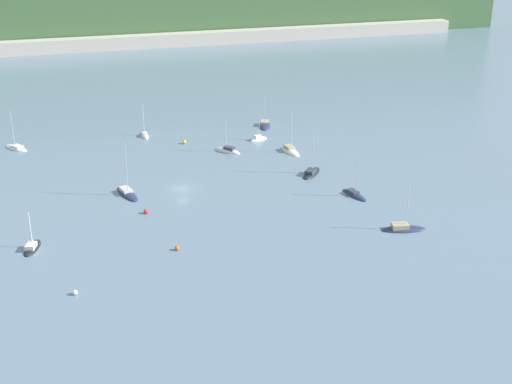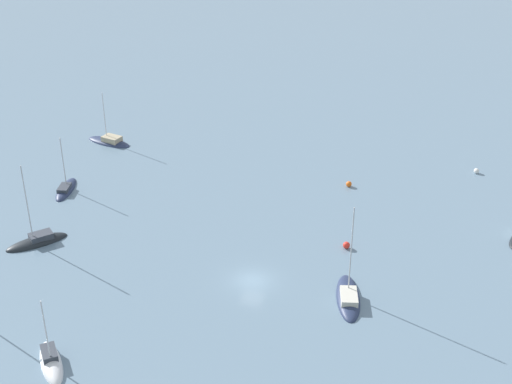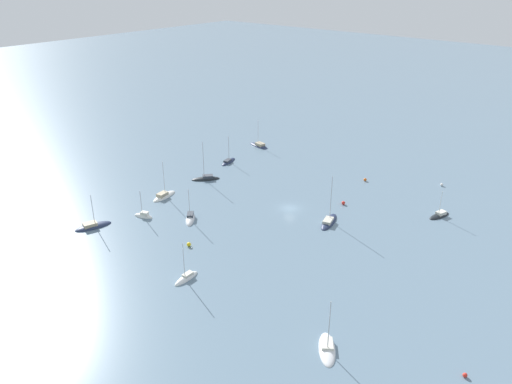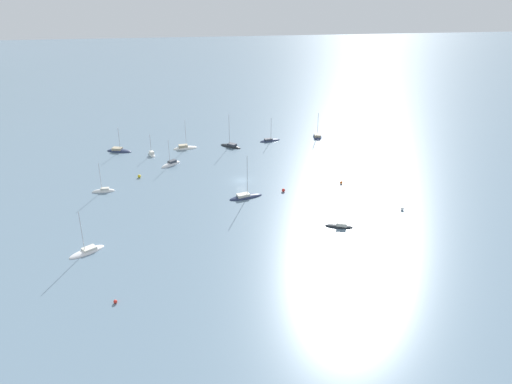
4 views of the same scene
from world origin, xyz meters
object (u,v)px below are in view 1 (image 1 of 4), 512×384
mooring_buoy_4 (177,248)px  mooring_buoy_1 (184,142)px  sailboat_2 (403,229)px  mooring_buoy_2 (75,292)px  sailboat_0 (354,195)px  mooring_buoy_0 (146,211)px  sailboat_10 (32,248)px  sailboat_9 (145,136)px  sailboat_1 (259,140)px  sailboat_6 (265,126)px  sailboat_7 (290,151)px  sailboat_4 (127,194)px  sailboat_3 (311,173)px  sailboat_8 (16,148)px  sailboat_5 (228,151)px

mooring_buoy_4 → mooring_buoy_1: bearing=78.0°
sailboat_2 → mooring_buoy_2: (-56.65, -6.65, 0.24)m
sailboat_0 → sailboat_2: (2.08, -16.62, 0.05)m
mooring_buoy_0 → mooring_buoy_1: size_ratio=0.98×
sailboat_0 → mooring_buoy_1: (-26.19, 40.27, 0.35)m
sailboat_2 → sailboat_10: bearing=-178.4°
sailboat_9 → mooring_buoy_1: sailboat_9 is taller
sailboat_1 → sailboat_6: bearing=45.9°
sailboat_10 → sailboat_6: bearing=-29.3°
sailboat_7 → sailboat_10: sailboat_7 is taller
sailboat_4 → mooring_buoy_0: 10.30m
mooring_buoy_2 → sailboat_3: bearing=35.9°
sailboat_2 → mooring_buoy_2: 57.04m
sailboat_8 → mooring_buoy_1: size_ratio=11.05×
sailboat_5 → sailboat_2: bearing=161.1°
sailboat_4 → sailboat_5: size_ratio=1.38×
sailboat_0 → sailboat_7: (-3.87, 27.84, 0.04)m
mooring_buoy_1 → mooring_buoy_4: 54.78m
mooring_buoy_0 → mooring_buoy_1: mooring_buoy_1 is taller
sailboat_8 → mooring_buoy_0: sailboat_8 is taller
sailboat_2 → mooring_buoy_2: size_ratio=11.57×
sailboat_2 → sailboat_7: size_ratio=0.88×
mooring_buoy_0 → sailboat_6: bearing=51.1°
sailboat_3 → sailboat_5: sailboat_3 is taller
sailboat_0 → sailboat_8: sailboat_8 is taller
sailboat_0 → mooring_buoy_4: bearing=-84.7°
sailboat_4 → sailboat_10: bearing=-58.7°
mooring_buoy_0 → sailboat_2: bearing=-24.6°
sailboat_6 → mooring_buoy_1: bearing=-52.9°
sailboat_8 → sailboat_10: bearing=147.8°
sailboat_5 → sailboat_10: bearing=90.3°
sailboat_0 → sailboat_6: size_ratio=0.99×
sailboat_5 → sailboat_6: bearing=-81.3°
sailboat_3 → sailboat_8: bearing=100.6°
sailboat_5 → mooring_buoy_4: (-19.89, -45.21, 0.30)m
sailboat_4 → sailboat_5: (25.08, 19.01, -0.01)m
sailboat_2 → sailboat_5: (-19.76, 48.50, -0.03)m
sailboat_0 → sailboat_10: 61.04m
sailboat_1 → sailboat_4: sailboat_4 is taller
sailboat_6 → sailboat_3: bearing=17.1°
sailboat_5 → mooring_buoy_2: 66.36m
sailboat_0 → sailboat_7: 28.11m
sailboat_3 → sailboat_5: size_ratio=1.33×
sailboat_3 → mooring_buoy_2: size_ratio=14.76×
sailboat_8 → mooring_buoy_4: bearing=167.6°
sailboat_2 → mooring_buoy_2: sailboat_2 is taller
sailboat_1 → sailboat_8: size_ratio=0.75×
sailboat_0 → mooring_buoy_4: (-37.57, -13.32, 0.32)m
sailboat_6 → sailboat_10: bearing=-28.8°
sailboat_10 → mooring_buoy_2: (6.15, -17.16, 0.25)m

